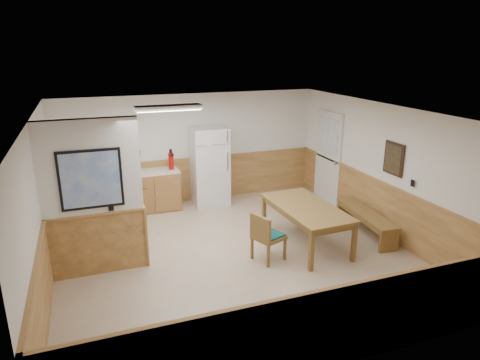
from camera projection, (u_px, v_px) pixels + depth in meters
name	position (u px, v px, depth m)	size (l,w,h in m)	color
ground	(235.00, 254.00, 7.53)	(6.00, 6.00, 0.00)	tan
ceiling	(234.00, 113.00, 6.78)	(6.00, 6.00, 0.02)	silver
back_wall	(191.00, 148.00, 9.84)	(6.00, 0.02, 2.50)	white
right_wall	(383.00, 170.00, 8.14)	(0.02, 6.00, 2.50)	white
left_wall	(39.00, 210.00, 6.17)	(0.02, 6.00, 2.50)	white
wainscot_back	(193.00, 180.00, 10.05)	(6.00, 0.04, 1.00)	tan
wainscot_right	(378.00, 207.00, 8.36)	(0.04, 6.00, 1.00)	tan
wainscot_left	(47.00, 256.00, 6.40)	(0.04, 6.00, 1.00)	tan
partition_wall	(93.00, 200.00, 6.60)	(1.50, 0.20, 2.50)	white
kitchen_counter	(142.00, 191.00, 9.40)	(2.20, 0.61, 1.00)	olive
exterior_door	(328.00, 157.00, 9.89)	(0.07, 1.02, 2.15)	silver
kitchen_window	(94.00, 143.00, 9.04)	(0.80, 0.04, 1.00)	silver
wall_painting	(394.00, 159.00, 7.77)	(0.04, 0.50, 0.60)	black
fluorescent_fixture	(168.00, 108.00, 7.70)	(1.20, 0.30, 0.09)	silver
refrigerator	(210.00, 166.00, 9.72)	(0.80, 0.72, 1.79)	silver
dining_table	(306.00, 211.00, 7.72)	(1.02, 1.93, 0.75)	olive
dining_bench	(366.00, 217.00, 8.28)	(0.56, 1.76, 0.45)	olive
dining_chair	(265.00, 234.00, 7.16)	(0.74, 0.63, 0.85)	olive
fire_extinguisher	(171.00, 161.00, 9.39)	(0.15, 0.15, 0.46)	#B20A09
soap_bottle	(97.00, 170.00, 8.95)	(0.08, 0.08, 0.25)	#17822D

